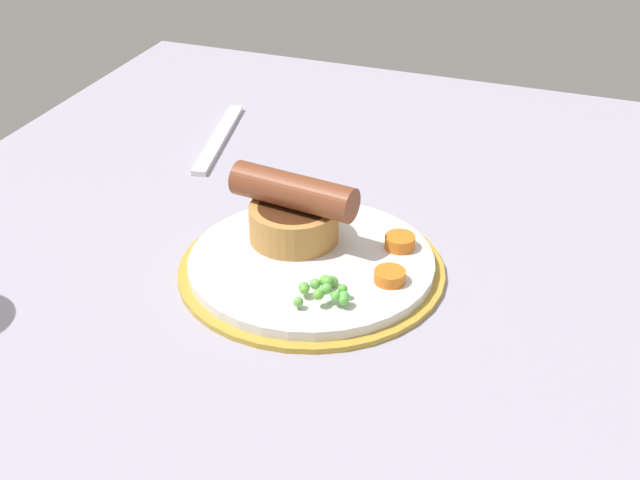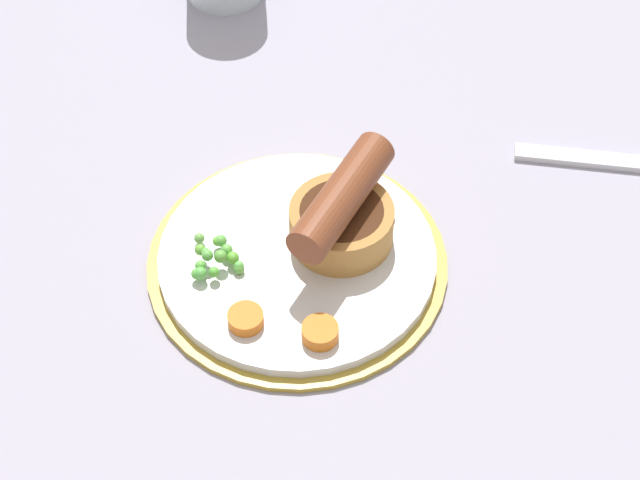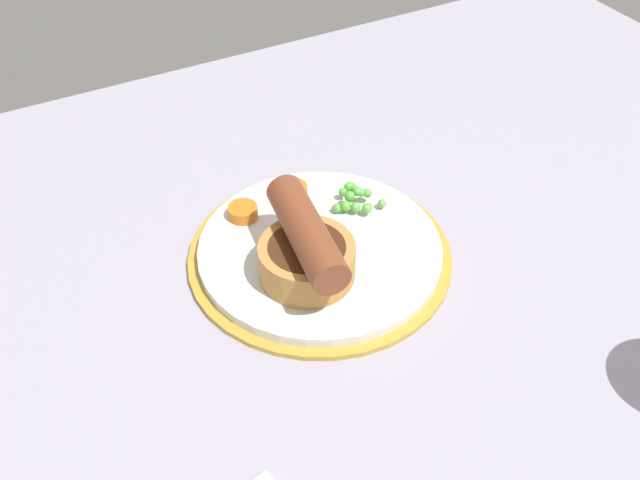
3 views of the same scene
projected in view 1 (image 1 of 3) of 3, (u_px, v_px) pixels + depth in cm
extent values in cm
cube|color=#9E99AD|center=(262.00, 310.00, 74.94)|extent=(110.00, 80.00, 3.00)
cylinder|color=#B79333|center=(312.00, 269.00, 77.11)|extent=(23.08, 23.08, 0.50)
cylinder|color=silver|center=(311.00, 265.00, 76.88)|extent=(21.24, 21.24, 1.40)
cylinder|color=#BC8442|center=(299.00, 224.00, 78.42)|extent=(7.95, 7.95, 3.18)
cylinder|color=#472614|center=(299.00, 209.00, 77.68)|extent=(6.36, 6.36, 0.30)
cylinder|color=brown|center=(299.00, 192.00, 76.81)|extent=(4.63, 11.76, 3.09)
sphere|color=#65B44E|center=(316.00, 282.00, 71.80)|extent=(0.89, 0.89, 0.89)
sphere|color=#5FB84D|center=(332.00, 280.00, 72.51)|extent=(0.81, 0.81, 0.81)
sphere|color=#5AB242|center=(344.00, 300.00, 69.79)|extent=(0.85, 0.85, 0.85)
sphere|color=#57AA46|center=(323.00, 291.00, 70.04)|extent=(0.72, 0.72, 0.72)
sphere|color=#5FAE48|center=(304.00, 288.00, 71.12)|extent=(0.94, 0.94, 0.94)
sphere|color=#55B13B|center=(341.00, 292.00, 70.47)|extent=(0.82, 0.82, 0.82)
sphere|color=#5FB249|center=(327.00, 289.00, 70.14)|extent=(0.89, 0.89, 0.89)
sphere|color=#61B737|center=(325.00, 281.00, 71.98)|extent=(0.96, 0.96, 0.96)
sphere|color=#68A74A|center=(298.00, 302.00, 69.80)|extent=(0.81, 0.81, 0.81)
sphere|color=#5DAA41|center=(326.00, 285.00, 70.60)|extent=(0.98, 0.98, 0.98)
sphere|color=#66B239|center=(304.00, 290.00, 70.94)|extent=(0.78, 0.78, 0.78)
sphere|color=#5FB944|center=(336.00, 296.00, 69.89)|extent=(0.80, 0.80, 0.80)
sphere|color=#62AB38|center=(318.00, 295.00, 69.74)|extent=(0.87, 0.87, 0.87)
sphere|color=#58B94B|center=(344.00, 297.00, 69.98)|extent=(0.98, 0.98, 0.98)
sphere|color=#5BAD42|center=(333.00, 282.00, 72.59)|extent=(0.86, 0.86, 0.86)
cylinder|color=orange|center=(400.00, 242.00, 77.71)|extent=(2.76, 2.76, 1.15)
cylinder|color=orange|center=(390.00, 276.00, 73.17)|extent=(2.66, 2.66, 1.02)
cube|color=silver|center=(219.00, 138.00, 100.22)|extent=(17.93, 5.39, 0.60)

